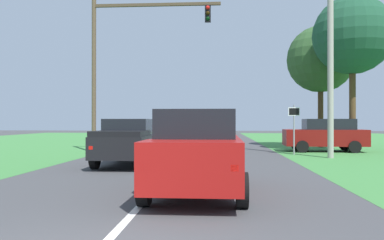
# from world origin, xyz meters

# --- Properties ---
(ground_plane) EXTENTS (120.00, 120.00, 0.00)m
(ground_plane) POSITION_xyz_m (0.00, 9.69, 0.00)
(ground_plane) COLOR #424244
(red_suv_near) EXTENTS (2.26, 4.96, 2.00)m
(red_suv_near) POSITION_xyz_m (1.11, 5.22, 1.05)
(red_suv_near) COLOR #9E1411
(red_suv_near) RESTS_ON ground_plane
(pickup_truck_lead) EXTENTS (2.17, 5.31, 1.84)m
(pickup_truck_lead) POSITION_xyz_m (-1.93, 11.28, 0.95)
(pickup_truck_lead) COLOR black
(pickup_truck_lead) RESTS_ON ground_plane
(traffic_light) EXTENTS (7.19, 0.40, 8.80)m
(traffic_light) POSITION_xyz_m (-3.62, 17.19, 5.71)
(traffic_light) COLOR brown
(traffic_light) RESTS_ON ground_plane
(keep_moving_sign) EXTENTS (0.60, 0.09, 2.61)m
(keep_moving_sign) POSITION_xyz_m (5.59, 16.62, 1.66)
(keep_moving_sign) COLOR gray
(keep_moving_sign) RESTS_ON ground_plane
(oak_tree_right) EXTENTS (4.48, 4.48, 8.20)m
(oak_tree_right) POSITION_xyz_m (8.52, 22.70, 5.93)
(oak_tree_right) COLOR #4C351E
(oak_tree_right) RESTS_ON ground_plane
(crossing_suv_far) EXTENTS (4.61, 2.24, 1.89)m
(crossing_suv_far) POSITION_xyz_m (7.79, 18.81, 0.98)
(crossing_suv_far) COLOR maroon
(crossing_suv_far) RESTS_ON ground_plane
(utility_pole_right) EXTENTS (0.28, 0.28, 10.00)m
(utility_pole_right) POSITION_xyz_m (6.94, 14.73, 5.00)
(utility_pole_right) COLOR #9E998E
(utility_pole_right) RESTS_ON ground_plane
(extra_tree_1) EXTENTS (4.45, 4.45, 8.89)m
(extra_tree_1) POSITION_xyz_m (9.25, 18.60, 6.63)
(extra_tree_1) COLOR #4C351E
(extra_tree_1) RESTS_ON ground_plane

